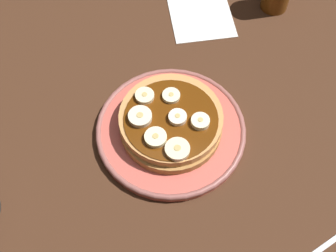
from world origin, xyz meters
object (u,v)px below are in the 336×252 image
Objects in this scene: banana_slice_3 at (153,138)px; banana_slice_5 at (166,96)px; banana_slice_0 at (175,115)px; banana_slice_2 at (142,96)px; pancake_stack at (168,123)px; banana_slice_1 at (197,122)px; napkin at (199,17)px; banana_slice_6 at (174,149)px; banana_slice_4 at (137,117)px; plate at (168,130)px.

banana_slice_3 reaches higher than banana_slice_5.
banana_slice_0 is 0.94× the size of banana_slice_2.
banana_slice_1 is (-0.83, -4.21, 1.83)cm from pancake_stack.
banana_slice_3 is 28.75cm from napkin.
banana_slice_3 is (-2.71, 6.38, -0.04)cm from banana_slice_1.
banana_slice_6 is at bearing -170.22° from pancake_stack.
banana_slice_4 is at bearing 157.76° from napkin.
napkin is at bearing -2.54° from banana_slice_1.
banana_slice_1 is 0.95× the size of banana_slice_2.
banana_slice_5 is at bearing 8.42° from banana_slice_6.
banana_slice_4 is (-3.73, 0.51, 0.10)cm from banana_slice_2.
pancake_stack is 4.66cm from banana_slice_1.
banana_slice_0 is 3.60cm from banana_slice_5.
banana_slice_1 reaches higher than napkin.
banana_slice_1 is 8.75cm from banana_slice_4.
banana_slice_4 is at bearing 91.54° from pancake_stack.
pancake_stack is 5.09× the size of banana_slice_3.
banana_slice_2 is (3.61, 3.99, 1.73)cm from pancake_stack.
pancake_stack is at bearing -10.76° from plate.
banana_slice_2 is at bearing 28.79° from banana_slice_6.
banana_slice_2 and banana_slice_6 have the same top height.
banana_slice_1 is at bearing -99.23° from plate.
pancake_stack is at bearing -173.56° from banana_slice_5.
banana_slice_1 is 25.12cm from napkin.
banana_slice_4 is at bearing 85.38° from banana_slice_1.
plate is 5.69cm from banana_slice_1.
banana_slice_4 is 26.30cm from napkin.
pancake_stack is at bearing 78.90° from banana_slice_1.
napkin is (24.01, -9.81, -4.40)cm from banana_slice_4.
banana_slice_0 is 1.01× the size of banana_slice_5.
plate is at bearing 167.48° from napkin.
banana_slice_2 is 0.83× the size of banana_slice_4.
napkin is at bearing -22.24° from banana_slice_4.
banana_slice_1 reaches higher than banana_slice_6.
banana_slice_2 is at bearing 155.36° from napkin.
banana_slice_1 reaches higher than plate.
banana_slice_2 is 1.07× the size of banana_slice_5.
plate is 1.40× the size of pancake_stack.
banana_slice_1 is at bearing -36.17° from banana_slice_6.
banana_slice_0 is 24.33cm from napkin.
plate is 1.92cm from pancake_stack.
banana_slice_5 is (3.34, 1.35, -0.08)cm from banana_slice_0.
banana_slice_1 is 0.85× the size of banana_slice_3.
banana_slice_4 reaches higher than plate.
plate is 6.56cm from banana_slice_2.
banana_slice_6 is (-4.50, 3.29, -0.09)cm from banana_slice_1.
banana_slice_6 is at bearing -133.84° from banana_slice_4.
banana_slice_5 is (3.83, 0.39, 3.61)cm from plate.
pancake_stack is (0.14, -0.03, 1.91)cm from plate.
plate is 6.43× the size of banana_slice_6.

